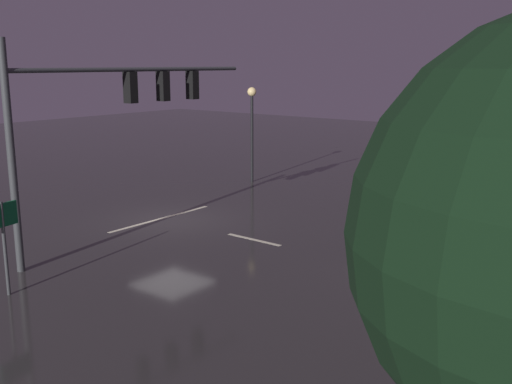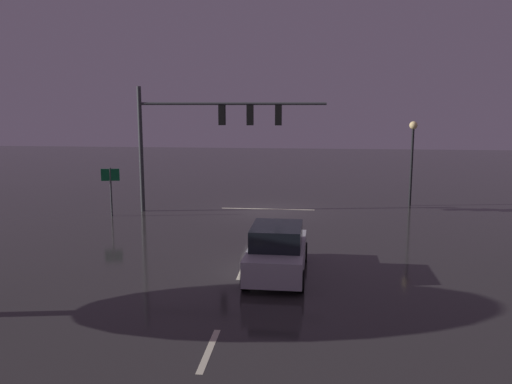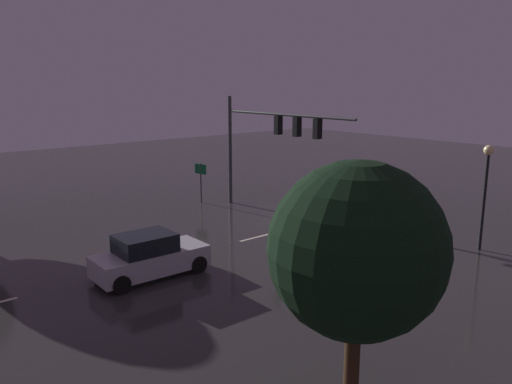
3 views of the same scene
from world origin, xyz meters
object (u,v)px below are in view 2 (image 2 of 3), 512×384
(traffic_signal_assembly, at_px, (208,125))
(car_approaching, at_px, (277,251))
(route_sign, at_px, (111,181))
(street_lamp_left_kerb, at_px, (412,146))

(traffic_signal_assembly, distance_m, car_approaching, 11.23)
(traffic_signal_assembly, relative_size, route_sign, 3.93)
(car_approaching, bearing_deg, traffic_signal_assembly, -66.93)
(route_sign, bearing_deg, car_approaching, 136.77)
(street_lamp_left_kerb, relative_size, route_sign, 1.90)
(traffic_signal_assembly, relative_size, car_approaching, 2.19)
(traffic_signal_assembly, distance_m, route_sign, 5.65)
(car_approaching, xyz_separation_m, street_lamp_left_kerb, (-6.57, -12.71, 2.50))
(street_lamp_left_kerb, bearing_deg, traffic_signal_assembly, 15.45)
(traffic_signal_assembly, bearing_deg, street_lamp_left_kerb, -164.55)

